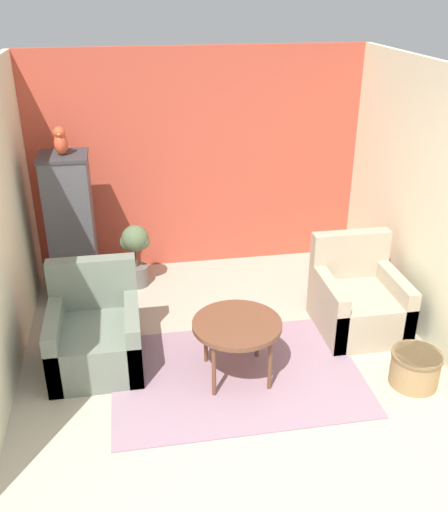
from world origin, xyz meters
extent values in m
plane|color=#B2A893|center=(0.00, 0.00, 0.00)|extent=(20.00, 20.00, 0.00)
cube|color=#C64C38|center=(0.00, 3.36, 1.23)|extent=(3.79, 0.06, 2.46)
cube|color=beige|center=(1.86, 1.67, 1.23)|extent=(0.06, 3.33, 2.46)
cube|color=gray|center=(0.01, 1.08, 0.01)|extent=(2.12, 1.47, 0.01)
cylinder|color=brown|center=(0.01, 1.08, 0.51)|extent=(0.74, 0.74, 0.04)
cylinder|color=brown|center=(-0.22, 0.85, 0.25)|extent=(0.04, 0.04, 0.49)
cylinder|color=brown|center=(0.24, 0.85, 0.25)|extent=(0.04, 0.04, 0.49)
cylinder|color=brown|center=(-0.22, 1.32, 0.25)|extent=(0.04, 0.04, 0.49)
cylinder|color=brown|center=(0.24, 1.32, 0.25)|extent=(0.04, 0.04, 0.49)
cube|color=slate|center=(-1.16, 1.43, 0.20)|extent=(0.77, 0.83, 0.41)
cube|color=slate|center=(-1.16, 1.78, 0.64)|extent=(0.77, 0.14, 0.47)
cube|color=slate|center=(-1.49, 1.43, 0.29)|extent=(0.12, 0.83, 0.57)
cube|color=slate|center=(-0.84, 1.43, 0.29)|extent=(0.12, 0.83, 0.57)
cube|color=tan|center=(1.30, 1.60, 0.20)|extent=(0.77, 0.83, 0.41)
cube|color=tan|center=(1.30, 1.94, 0.64)|extent=(0.77, 0.14, 0.47)
cube|color=tan|center=(0.98, 1.60, 0.29)|extent=(0.12, 0.83, 0.57)
cube|color=tan|center=(1.62, 1.60, 0.29)|extent=(0.12, 0.83, 0.57)
cube|color=#353539|center=(-1.40, 2.81, 0.05)|extent=(0.59, 0.59, 0.10)
cube|color=#4C4C51|center=(-1.40, 2.81, 0.80)|extent=(0.46, 0.46, 1.40)
cube|color=#353539|center=(-1.40, 2.81, 1.52)|extent=(0.48, 0.48, 0.03)
ellipsoid|color=#D14C2D|center=(-1.40, 2.81, 1.64)|extent=(0.13, 0.16, 0.21)
sphere|color=#D14C2D|center=(-1.40, 2.79, 1.75)|extent=(0.11, 0.11, 0.11)
cone|color=gold|center=(-1.40, 2.74, 1.75)|extent=(0.05, 0.05, 0.05)
cone|color=#D14C2D|center=(-1.40, 2.88, 1.61)|extent=(0.07, 0.14, 0.18)
cylinder|color=#66605B|center=(-0.76, 2.86, 0.11)|extent=(0.23, 0.23, 0.23)
cylinder|color=brown|center=(-0.76, 2.86, 0.35)|extent=(0.03, 0.03, 0.23)
sphere|color=#566B47|center=(-0.76, 2.86, 0.57)|extent=(0.29, 0.29, 0.29)
sphere|color=#566B47|center=(-0.84, 2.89, 0.51)|extent=(0.18, 0.18, 0.18)
sphere|color=#566B47|center=(-0.69, 2.84, 0.53)|extent=(0.16, 0.16, 0.16)
cylinder|color=#A37F51|center=(1.45, 0.73, 0.15)|extent=(0.40, 0.40, 0.30)
cylinder|color=brown|center=(1.45, 0.73, 0.28)|extent=(0.42, 0.42, 0.02)
camera|label=1|loc=(-0.78, -2.80, 3.06)|focal=40.00mm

